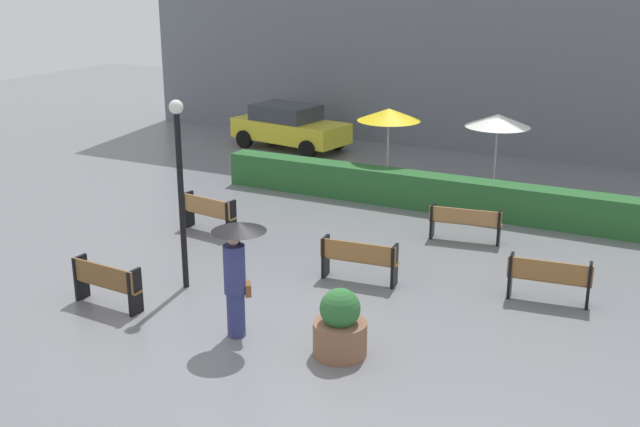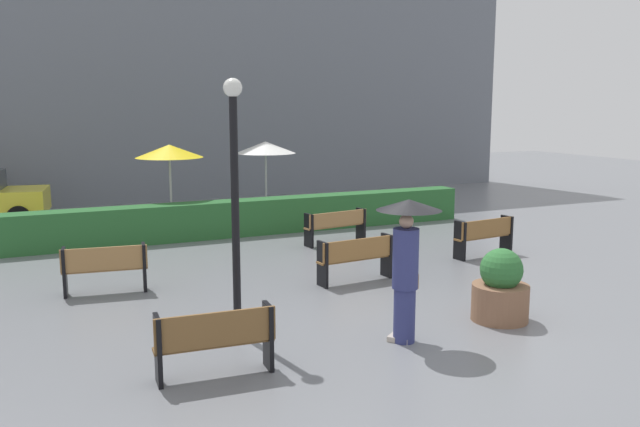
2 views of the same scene
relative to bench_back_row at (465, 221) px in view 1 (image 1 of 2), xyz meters
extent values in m
plane|color=slate|center=(-1.94, -6.32, -0.50)|extent=(60.00, 60.00, 0.00)
cube|color=#9E7242|center=(-0.01, 0.06, -0.05)|extent=(1.72, 0.51, 0.04)
cube|color=#9E7242|center=(0.01, -0.09, 0.15)|extent=(1.69, 0.29, 0.36)
cube|color=black|center=(-0.79, -0.08, -0.08)|extent=(0.11, 0.37, 0.83)
cube|color=black|center=(0.78, 0.15, -0.08)|extent=(0.11, 0.37, 0.83)
cube|color=olive|center=(2.48, -2.63, -0.04)|extent=(1.61, 0.43, 0.04)
cube|color=olive|center=(2.50, -2.77, 0.18)|extent=(1.58, 0.22, 0.41)
cube|color=black|center=(1.75, -2.73, -0.06)|extent=(0.10, 0.36, 0.88)
cube|color=black|center=(3.21, -2.56, -0.06)|extent=(0.10, 0.36, 0.88)
cube|color=brown|center=(-5.01, -6.69, -0.07)|extent=(1.56, 0.33, 0.04)
cube|color=brown|center=(-5.02, -6.83, 0.17)|extent=(1.55, 0.14, 0.44)
cube|color=black|center=(-5.72, -6.67, -0.05)|extent=(0.08, 0.34, 0.89)
cube|color=black|center=(-4.30, -6.76, -0.05)|extent=(0.08, 0.34, 0.89)
cube|color=#9E7242|center=(-5.81, -2.15, -0.05)|extent=(1.54, 0.44, 0.04)
cube|color=#9E7242|center=(-5.83, -2.29, 0.19)|extent=(1.52, 0.24, 0.43)
cube|color=black|center=(-6.51, -2.08, -0.05)|extent=(0.10, 0.35, 0.90)
cube|color=black|center=(-5.12, -2.26, -0.05)|extent=(0.10, 0.35, 0.90)
cube|color=olive|center=(-1.23, -3.36, -0.04)|extent=(1.64, 0.40, 0.04)
cube|color=olive|center=(-1.21, -3.50, 0.18)|extent=(1.62, 0.19, 0.40)
cube|color=black|center=(-1.98, -3.45, -0.06)|extent=(0.09, 0.36, 0.88)
cube|color=black|center=(-0.48, -3.30, -0.06)|extent=(0.09, 0.36, 0.88)
cylinder|color=navy|center=(-2.13, -6.65, -0.09)|extent=(0.32, 0.32, 0.82)
cube|color=#B2A599|center=(-2.17, -6.60, -0.46)|extent=(0.40, 0.41, 0.08)
cylinder|color=navy|center=(-2.13, -6.65, 0.76)|extent=(0.38, 0.38, 0.89)
sphere|color=tan|center=(-2.13, -6.65, 1.31)|extent=(0.21, 0.21, 0.21)
cube|color=brown|center=(-1.97, -6.50, 0.37)|extent=(0.25, 0.28, 0.22)
cylinder|color=black|center=(-2.05, -6.59, 1.09)|extent=(0.02, 0.02, 0.90)
cone|color=black|center=(-2.05, -6.59, 1.54)|extent=(0.95, 0.95, 0.16)
cylinder|color=brown|center=(-0.19, -6.45, -0.20)|extent=(0.92, 0.92, 0.59)
sphere|color=#2D6B33|center=(-0.19, -6.45, 0.35)|extent=(0.69, 0.69, 0.69)
cylinder|color=black|center=(-4.25, -5.27, 1.30)|extent=(0.12, 0.12, 3.58)
sphere|color=white|center=(-4.25, -5.27, 3.21)|extent=(0.28, 0.28, 0.28)
cylinder|color=silver|center=(-3.39, 3.40, 0.61)|extent=(0.06, 0.06, 2.21)
cone|color=yellow|center=(-3.39, 3.40, 1.71)|extent=(1.83, 1.83, 0.35)
cylinder|color=silver|center=(-0.39, 4.02, 0.60)|extent=(0.06, 0.06, 2.19)
cone|color=white|center=(-0.39, 4.02, 1.70)|extent=(1.80, 1.80, 0.35)
cube|color=#28602D|center=(-1.45, 2.08, -0.02)|extent=(12.59, 0.70, 0.94)
cube|color=yellow|center=(-8.50, 6.73, 0.17)|extent=(4.43, 2.40, 0.70)
cube|color=#333842|center=(-8.70, 6.76, 0.80)|extent=(2.43, 1.94, 0.55)
cylinder|color=black|center=(-6.95, 7.36, -0.18)|extent=(0.67, 0.32, 0.64)
cylinder|color=black|center=(-7.23, 5.64, -0.18)|extent=(0.67, 0.32, 0.64)
cylinder|color=black|center=(-9.77, 7.82, -0.18)|extent=(0.67, 0.32, 0.64)
cylinder|color=black|center=(-10.05, 6.10, -0.18)|extent=(0.67, 0.32, 0.64)
camera|label=1|loc=(4.84, -17.03, 5.75)|focal=43.39mm
camera|label=2|loc=(-7.15, -14.62, 2.98)|focal=37.14mm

